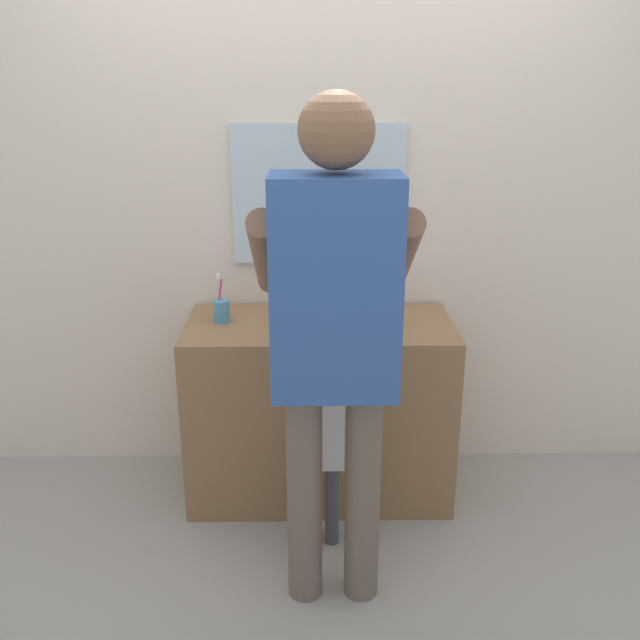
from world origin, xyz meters
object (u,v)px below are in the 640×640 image
at_px(child_toddler, 321,439).
at_px(adult_parent, 335,319).
at_px(soap_bottle, 391,310).
at_px(toothbrush_cup, 222,310).

bearing_deg(child_toddler, adult_parent, -81.87).
relative_size(soap_bottle, child_toddler, 0.21).
bearing_deg(soap_bottle, toothbrush_cup, 175.97).
height_order(soap_bottle, child_toddler, soap_bottle).
height_order(child_toddler, adult_parent, adult_parent).
relative_size(toothbrush_cup, adult_parent, 0.12).
bearing_deg(adult_parent, toothbrush_cup, 122.84).
distance_m(soap_bottle, child_toddler, 0.63).
distance_m(child_toddler, adult_parent, 0.65).
bearing_deg(adult_parent, soap_bottle, 68.54).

